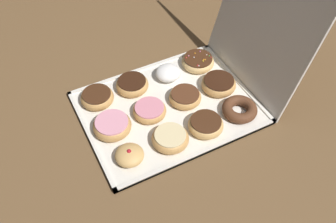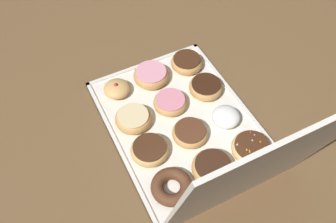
% 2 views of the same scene
% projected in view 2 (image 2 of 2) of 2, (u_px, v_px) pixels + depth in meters
% --- Properties ---
extents(ground_plane, '(3.00, 3.00, 0.00)m').
position_uv_depth(ground_plane, '(180.00, 123.00, 1.14)').
color(ground_plane, brown).
extents(donut_box, '(0.43, 0.56, 0.01)m').
position_uv_depth(donut_box, '(180.00, 122.00, 1.14)').
color(donut_box, silver).
rests_on(donut_box, ground).
extents(box_lid_open, '(0.43, 0.14, 0.53)m').
position_uv_depth(box_lid_open, '(262.00, 172.00, 0.74)').
color(box_lid_open, silver).
rests_on(box_lid_open, ground).
extents(chocolate_frosted_donut_0, '(0.11, 0.11, 0.04)m').
position_uv_depth(chocolate_frosted_donut_0, '(187.00, 62.00, 1.26)').
color(chocolate_frosted_donut_0, tan).
rests_on(chocolate_frosted_donut_0, donut_box).
extents(pink_frosted_donut_1, '(0.12, 0.12, 0.04)m').
position_uv_depth(pink_frosted_donut_1, '(151.00, 75.00, 1.22)').
color(pink_frosted_donut_1, tan).
rests_on(pink_frosted_donut_1, donut_box).
extents(jelly_filled_donut_2, '(0.09, 0.09, 0.05)m').
position_uv_depth(jelly_filled_donut_2, '(117.00, 89.00, 1.19)').
color(jelly_filled_donut_2, tan).
rests_on(jelly_filled_donut_2, donut_box).
extents(chocolate_frosted_donut_3, '(0.11, 0.11, 0.04)m').
position_uv_depth(chocolate_frosted_donut_3, '(206.00, 87.00, 1.19)').
color(chocolate_frosted_donut_3, tan).
rests_on(chocolate_frosted_donut_3, donut_box).
extents(pink_frosted_donut_4, '(0.11, 0.11, 0.03)m').
position_uv_depth(pink_frosted_donut_4, '(169.00, 103.00, 1.16)').
color(pink_frosted_donut_4, tan).
rests_on(pink_frosted_donut_4, donut_box).
extents(glazed_ring_donut_5, '(0.11, 0.11, 0.04)m').
position_uv_depth(glazed_ring_donut_5, '(133.00, 119.00, 1.12)').
color(glazed_ring_donut_5, tan).
rests_on(glazed_ring_donut_5, donut_box).
extents(powdered_filled_donut_6, '(0.09, 0.09, 0.05)m').
position_uv_depth(powdered_filled_donut_6, '(226.00, 117.00, 1.12)').
color(powdered_filled_donut_6, white).
rests_on(powdered_filled_donut_6, donut_box).
extents(chocolate_frosted_donut_7, '(0.11, 0.11, 0.04)m').
position_uv_depth(chocolate_frosted_donut_7, '(190.00, 133.00, 1.09)').
color(chocolate_frosted_donut_7, tan).
rests_on(chocolate_frosted_donut_7, donut_box).
extents(chocolate_frosted_donut_8, '(0.11, 0.11, 0.04)m').
position_uv_depth(chocolate_frosted_donut_8, '(149.00, 150.00, 1.05)').
color(chocolate_frosted_donut_8, tan).
rests_on(chocolate_frosted_donut_8, donut_box).
extents(sprinkle_donut_9, '(0.12, 0.12, 0.04)m').
position_uv_depth(sprinkle_donut_9, '(251.00, 148.00, 1.05)').
color(sprinkle_donut_9, '#E5B770').
rests_on(sprinkle_donut_9, donut_box).
extents(chocolate_frosted_donut_10, '(0.12, 0.12, 0.04)m').
position_uv_depth(chocolate_frosted_donut_10, '(212.00, 168.00, 1.01)').
color(chocolate_frosted_donut_10, tan).
rests_on(chocolate_frosted_donut_10, donut_box).
extents(chocolate_cake_ring_donut_11, '(0.12, 0.12, 0.03)m').
position_uv_depth(chocolate_cake_ring_donut_11, '(172.00, 187.00, 0.98)').
color(chocolate_cake_ring_donut_11, '#59331E').
rests_on(chocolate_cake_ring_donut_11, donut_box).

